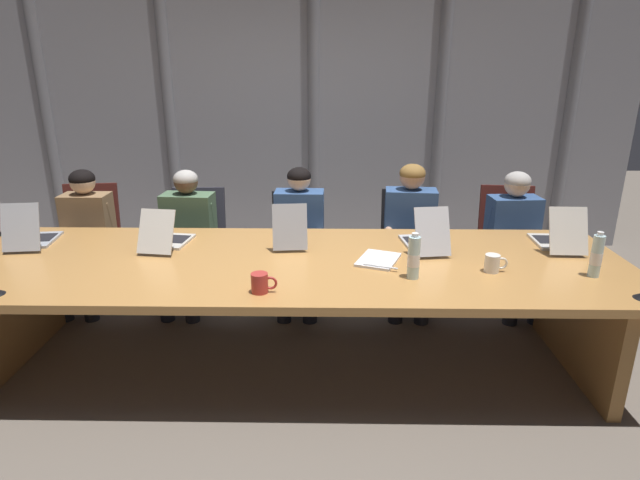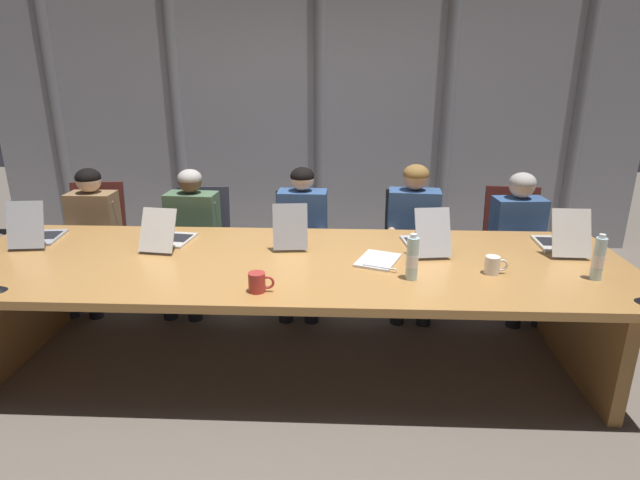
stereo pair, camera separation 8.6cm
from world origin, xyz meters
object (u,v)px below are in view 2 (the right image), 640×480
at_px(laptop_right_end, 560,241).
at_px(office_chair_left_mid, 203,258).
at_px(office_chair_left_end, 98,255).
at_px(laptop_left_end, 37,234).
at_px(office_chair_center, 303,261).
at_px(office_chair_right_mid, 411,262).
at_px(laptop_left_mid, 169,237).
at_px(laptop_center, 291,236).
at_px(spiral_notepad, 378,261).
at_px(person_left_mid, 190,231).
at_px(office_chair_right_end, 510,262).
at_px(person_left_end, 90,230).
at_px(person_right_end, 521,235).
at_px(coffee_mug_near, 493,265).
at_px(coffee_mug_far, 258,282).
at_px(person_right_mid, 413,230).
at_px(water_bottle_secondary, 412,259).
at_px(person_center, 302,231).
at_px(laptop_right_mid, 425,240).
at_px(water_bottle_primary, 598,259).

height_order(laptop_right_end, office_chair_left_mid, laptop_right_end).
bearing_deg(office_chair_left_end, laptop_left_end, -6.68).
height_order(office_chair_center, office_chair_right_mid, office_chair_right_mid).
height_order(laptop_left_end, laptop_left_mid, laptop_left_end).
distance_m(laptop_left_end, laptop_center, 1.73).
distance_m(office_chair_left_mid, spiral_notepad, 1.82).
bearing_deg(office_chair_right_mid, laptop_left_end, -72.08).
bearing_deg(person_left_mid, laptop_left_end, -48.84).
relative_size(office_chair_right_end, person_left_end, 0.85).
relative_size(person_right_end, coffee_mug_near, 8.24).
bearing_deg(coffee_mug_far, office_chair_left_end, 136.49).
bearing_deg(coffee_mug_far, laptop_left_mid, 134.21).
distance_m(laptop_left_end, person_right_mid, 2.72).
bearing_deg(office_chair_right_mid, person_right_mid, -4.97).
relative_size(laptop_left_end, coffee_mug_near, 3.35).
xyz_separation_m(office_chair_right_end, spiral_notepad, (-1.17, -1.08, 0.41)).
distance_m(laptop_left_mid, office_chair_left_end, 1.31).
bearing_deg(laptop_left_end, coffee_mug_far, -121.90).
bearing_deg(person_right_end, office_chair_left_end, -96.87).
relative_size(laptop_left_mid, office_chair_right_mid, 0.51).
relative_size(person_right_end, spiral_notepad, 3.06).
distance_m(office_chair_left_end, office_chair_right_mid, 2.66).
bearing_deg(water_bottle_secondary, person_right_mid, 82.09).
height_order(laptop_right_end, office_chair_center, laptop_right_end).
bearing_deg(person_center, office_chair_left_end, -94.13).
height_order(laptop_left_end, coffee_mug_far, laptop_left_end).
xyz_separation_m(person_left_mid, spiral_notepad, (1.44, -0.92, 0.12)).
xyz_separation_m(laptop_right_mid, spiral_notepad, (-0.32, -0.25, -0.05)).
distance_m(water_bottle_primary, coffee_mug_near, 0.57).
height_order(laptop_right_mid, office_chair_right_mid, laptop_right_mid).
relative_size(person_right_mid, coffee_mug_far, 8.32).
distance_m(laptop_left_mid, person_left_end, 1.11).
bearing_deg(person_center, laptop_center, -1.21).
xyz_separation_m(person_right_end, spiral_notepad, (-1.17, -0.92, 0.12)).
height_order(office_chair_left_mid, office_chair_right_end, office_chair_right_end).
bearing_deg(person_right_end, laptop_right_mid, -56.03).
height_order(office_chair_left_mid, spiral_notepad, office_chair_left_mid).
xyz_separation_m(office_chair_left_end, office_chair_right_end, (3.48, -0.00, -0.00)).
relative_size(office_chair_right_mid, coffee_mug_far, 6.48).
bearing_deg(person_left_mid, office_chair_left_end, -96.42).
xyz_separation_m(water_bottle_primary, coffee_mug_far, (-1.88, -0.25, -0.07)).
bearing_deg(person_left_end, person_right_end, 89.62).
bearing_deg(person_left_end, spiral_notepad, 67.41).
relative_size(laptop_center, person_left_end, 0.36).
bearing_deg(laptop_right_mid, laptop_left_end, 81.78).
bearing_deg(laptop_center, water_bottle_primary, -111.96).
bearing_deg(office_chair_right_mid, office_chair_center, -88.82).
distance_m(laptop_left_end, person_left_mid, 1.09).
relative_size(laptop_center, water_bottle_primary, 1.52).
bearing_deg(laptop_center, person_right_mid, -61.04).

